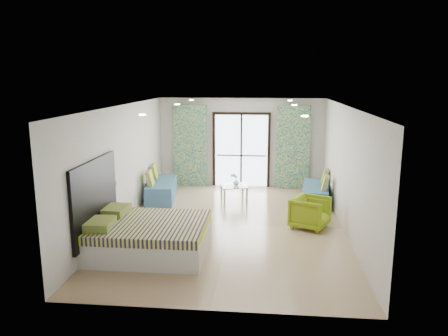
# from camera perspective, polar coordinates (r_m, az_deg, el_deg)

# --- Properties ---
(floor) EXTENTS (5.00, 7.50, 0.01)m
(floor) POSITION_cam_1_polar(r_m,az_deg,el_deg) (10.06, 0.94, -7.45)
(floor) COLOR #A0815F
(floor) RESTS_ON ground
(ceiling) EXTENTS (5.00, 7.50, 0.01)m
(ceiling) POSITION_cam_1_polar(r_m,az_deg,el_deg) (9.51, 1.00, 8.09)
(ceiling) COLOR silver
(ceiling) RESTS_ON ground
(wall_back) EXTENTS (5.00, 0.01, 2.70)m
(wall_back) POSITION_cam_1_polar(r_m,az_deg,el_deg) (13.38, 2.28, 3.34)
(wall_back) COLOR silver
(wall_back) RESTS_ON ground
(wall_front) EXTENTS (5.00, 0.01, 2.70)m
(wall_front) POSITION_cam_1_polar(r_m,az_deg,el_deg) (6.09, -1.93, -7.02)
(wall_front) COLOR silver
(wall_front) RESTS_ON ground
(wall_left) EXTENTS (0.01, 7.50, 2.70)m
(wall_left) POSITION_cam_1_polar(r_m,az_deg,el_deg) (10.20, -13.17, 0.38)
(wall_left) COLOR silver
(wall_left) RESTS_ON ground
(wall_right) EXTENTS (0.01, 7.50, 2.70)m
(wall_right) POSITION_cam_1_polar(r_m,az_deg,el_deg) (9.82, 15.67, -0.19)
(wall_right) COLOR silver
(wall_right) RESTS_ON ground
(balcony_door) EXTENTS (1.76, 0.08, 2.28)m
(balcony_door) POSITION_cam_1_polar(r_m,az_deg,el_deg) (13.36, 2.27, 2.93)
(balcony_door) COLOR black
(balcony_door) RESTS_ON floor
(balcony_rail) EXTENTS (1.52, 0.03, 0.04)m
(balcony_rail) POSITION_cam_1_polar(r_m,az_deg,el_deg) (13.42, 2.26, 1.64)
(balcony_rail) COLOR #595451
(balcony_rail) RESTS_ON balcony_door
(curtain_left) EXTENTS (1.00, 0.10, 2.50)m
(curtain_left) POSITION_cam_1_polar(r_m,az_deg,el_deg) (13.40, -4.41, 2.89)
(curtain_left) COLOR white
(curtain_left) RESTS_ON floor
(curtain_right) EXTENTS (1.00, 0.10, 2.50)m
(curtain_right) POSITION_cam_1_polar(r_m,az_deg,el_deg) (13.22, 8.96, 2.66)
(curtain_right) COLOR white
(curtain_right) RESTS_ON floor
(downlight_a) EXTENTS (0.12, 0.12, 0.02)m
(downlight_a) POSITION_cam_1_polar(r_m,az_deg,el_deg) (7.80, -10.61, 6.86)
(downlight_a) COLOR #FFE0B2
(downlight_a) RESTS_ON ceiling
(downlight_b) EXTENTS (0.12, 0.12, 0.02)m
(downlight_b) POSITION_cam_1_polar(r_m,az_deg,el_deg) (7.52, 10.50, 6.69)
(downlight_b) COLOR #FFE0B2
(downlight_b) RESTS_ON ceiling
(downlight_c) EXTENTS (0.12, 0.12, 0.02)m
(downlight_c) POSITION_cam_1_polar(r_m,az_deg,el_deg) (10.70, -6.13, 8.28)
(downlight_c) COLOR #FFE0B2
(downlight_c) RESTS_ON ceiling
(downlight_d) EXTENTS (0.12, 0.12, 0.02)m
(downlight_d) POSITION_cam_1_polar(r_m,az_deg,el_deg) (10.50, 9.16, 8.13)
(downlight_d) COLOR #FFE0B2
(downlight_d) RESTS_ON ceiling
(downlight_e) EXTENTS (0.12, 0.12, 0.02)m
(downlight_e) POSITION_cam_1_polar(r_m,az_deg,el_deg) (12.67, -4.28, 8.84)
(downlight_e) COLOR #FFE0B2
(downlight_e) RESTS_ON ceiling
(downlight_f) EXTENTS (0.12, 0.12, 0.02)m
(downlight_f) POSITION_cam_1_polar(r_m,az_deg,el_deg) (12.50, 8.62, 8.71)
(downlight_f) COLOR #FFE0B2
(downlight_f) RESTS_ON ceiling
(headboard) EXTENTS (0.06, 2.10, 1.50)m
(headboard) POSITION_cam_1_polar(r_m,az_deg,el_deg) (8.68, -16.47, -3.83)
(headboard) COLOR black
(headboard) RESTS_ON floor
(switch_plate) EXTENTS (0.02, 0.10, 0.10)m
(switch_plate) POSITION_cam_1_polar(r_m,az_deg,el_deg) (9.81, -13.82, -1.90)
(switch_plate) COLOR silver
(switch_plate) RESTS_ON wall_left
(bed) EXTENTS (2.22, 1.81, 0.77)m
(bed) POSITION_cam_1_polar(r_m,az_deg,el_deg) (8.59, -10.04, -8.79)
(bed) COLOR silver
(bed) RESTS_ON floor
(daybed_left) EXTENTS (0.94, 1.90, 0.90)m
(daybed_left) POSITION_cam_1_polar(r_m,az_deg,el_deg) (12.20, -8.24, -2.73)
(daybed_left) COLOR #3A628B
(daybed_left) RESTS_ON floor
(daybed_right) EXTENTS (0.87, 1.79, 0.85)m
(daybed_right) POSITION_cam_1_polar(r_m,az_deg,el_deg) (11.96, 11.92, -3.23)
(daybed_right) COLOR #3A628B
(daybed_right) RESTS_ON floor
(coffee_table) EXTENTS (0.83, 0.83, 0.79)m
(coffee_table) POSITION_cam_1_polar(r_m,az_deg,el_deg) (11.79, 1.30, -2.50)
(coffee_table) COLOR silver
(coffee_table) RESTS_ON floor
(vase) EXTENTS (0.22, 0.23, 0.17)m
(vase) POSITION_cam_1_polar(r_m,az_deg,el_deg) (11.75, 1.60, -1.88)
(vase) COLOR white
(vase) RESTS_ON coffee_table
(armchair) EXTENTS (0.96, 0.98, 0.77)m
(armchair) POSITION_cam_1_polar(r_m,az_deg,el_deg) (9.96, 11.20, -5.53)
(armchair) COLOR olive
(armchair) RESTS_ON floor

